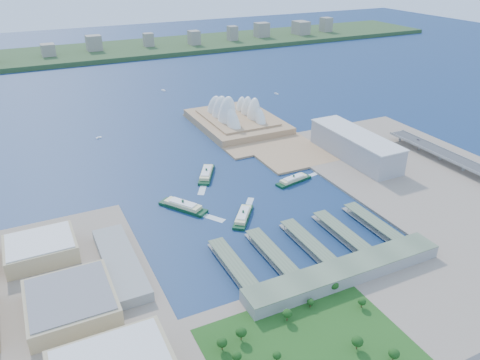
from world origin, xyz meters
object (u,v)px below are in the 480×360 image
ferry_d (294,179)px  car_c (418,140)px  toaster_building (355,146)px  ferry_b (206,172)px  ferry_a (183,204)px  ferry_c (243,214)px  opera_house (237,108)px

ferry_d → car_c: (225.14, 12.57, 10.63)m
ferry_d → car_c: bearing=-98.7°
toaster_building → ferry_b: (-210.94, 41.55, -15.03)m
ferry_b → car_c: bearing=20.5°
toaster_building → ferry_a: toaster_building is taller
ferry_a → ferry_d: size_ratio=1.17×
ferry_c → ferry_d: 111.97m
ferry_b → ferry_c: (-4.08, -118.49, -0.45)m
car_c → ferry_b: bearing=-9.5°
ferry_b → ferry_c: ferry_b is taller
ferry_b → car_c: size_ratio=12.16×
ferry_a → ferry_d: bearing=-33.0°
toaster_building → ferry_a: 270.08m
opera_house → ferry_b: 201.09m
ferry_b → ferry_d: 115.49m
ferry_b → car_c: (319.94, -53.38, 10.07)m
ferry_c → car_c: bearing=-130.8°
opera_house → ferry_d: opera_house is taller
toaster_building → ferry_a: bearing=-174.3°
ferry_b → opera_house: bearing=82.7°
opera_house → ferry_d: bearing=-96.6°
car_c → opera_house: bearing=-46.8°
toaster_building → ferry_c: size_ratio=2.92×
ferry_b → ferry_d: bearing=-4.8°
ferry_a → ferry_b: ferry_a is taller
ferry_c → toaster_building: bearing=-122.5°
ferry_c → car_c: 330.66m
toaster_building → ferry_a: size_ratio=2.56×
toaster_building → ferry_d: bearing=-168.1°
toaster_building → ferry_d: (-116.14, -24.40, -15.59)m
ferry_b → ferry_d: (94.80, -65.95, -0.56)m
toaster_building → ferry_b: toaster_building is taller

